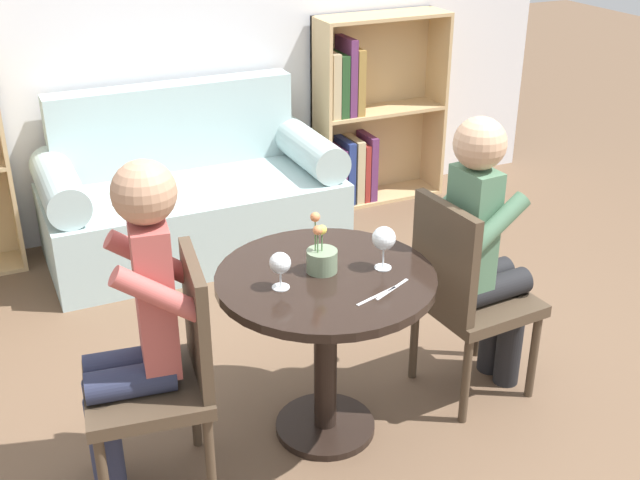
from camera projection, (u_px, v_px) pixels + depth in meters
The scene contains 14 objects.
ground_plane at pixel (325, 428), 3.24m from camera, with size 16.00×16.00×0.00m, color brown.
back_wall at pixel (156, 2), 4.50m from camera, with size 5.20×0.05×2.70m.
round_table at pixel (326, 314), 3.01m from camera, with size 0.82×0.82×0.71m.
couch at pixel (191, 199), 4.60m from camera, with size 1.65×0.80×0.92m.
bookshelf_right at pixel (362, 120), 5.19m from camera, with size 0.86×0.28×1.21m.
chair_left at pixel (166, 369), 2.77m from camera, with size 0.47×0.47×0.90m.
chair_right at pixel (465, 291), 3.26m from camera, with size 0.45×0.45×0.90m.
person_left at pixel (135, 327), 2.67m from camera, with size 0.45×0.38×1.26m.
person_right at pixel (485, 250), 3.23m from camera, with size 0.43×0.36×1.22m.
wine_glass_left at pixel (280, 264), 2.81m from camera, with size 0.08×0.08×0.14m.
wine_glass_right at pixel (384, 239), 2.94m from camera, with size 0.09×0.09×0.17m.
flower_vase at pixel (321, 257), 2.94m from camera, with size 0.12×0.12×0.24m.
knife_left_setting at pixel (392, 289), 2.84m from camera, with size 0.18×0.09×0.00m.
fork_left_setting at pixel (377, 296), 2.79m from camera, with size 0.18×0.07×0.00m.
Camera 1 is at (-1.10, -2.35, 2.10)m, focal length 45.00 mm.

